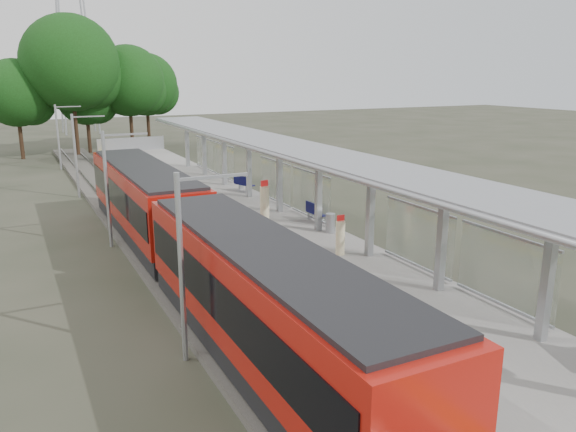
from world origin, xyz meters
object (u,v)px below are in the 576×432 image
object	(u,v)px
train	(187,234)
info_pillar_far	(265,203)
info_pillar_near	(340,237)
litter_bin	(330,223)
bench_mid	(315,212)
bench_far	(243,183)

from	to	relation	value
train	info_pillar_far	xyz separation A→B (m)	(5.07, 4.19, -0.20)
train	info_pillar_near	xyz separation A→B (m)	(5.55, -1.89, -0.36)
info_pillar_near	litter_bin	bearing A→B (deg)	65.90
bench_mid	info_pillar_far	distance (m)	2.45
bench_mid	litter_bin	size ratio (longest dim) A/B	1.58
train	bench_far	xyz separation A→B (m)	(6.74, 10.99, -0.56)
bench_far	info_pillar_far	bearing A→B (deg)	-124.73
bench_far	info_pillar_near	world-z (taller)	info_pillar_near
litter_bin	info_pillar_far	bearing A→B (deg)	118.59
info_pillar_far	litter_bin	xyz separation A→B (m)	(1.75, -3.22, -0.42)
bench_mid	bench_far	bearing A→B (deg)	91.12
info_pillar_near	info_pillar_far	xyz separation A→B (m)	(-0.48, 6.08, 0.16)
bench_mid	train	bearing A→B (deg)	-159.36
bench_far	info_pillar_far	distance (m)	7.02
info_pillar_near	bench_mid	bearing A→B (deg)	71.73
litter_bin	bench_far	bearing A→B (deg)	90.45
train	bench_mid	xyz separation A→B (m)	(7.12, 2.90, -0.57)
train	litter_bin	size ratio (longest dim) A/B	32.14
bench_far	info_pillar_far	world-z (taller)	info_pillar_far
info_pillar_far	litter_bin	bearing A→B (deg)	-73.03
bench_mid	info_pillar_near	distance (m)	5.05
info_pillar_near	info_pillar_far	world-z (taller)	info_pillar_far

